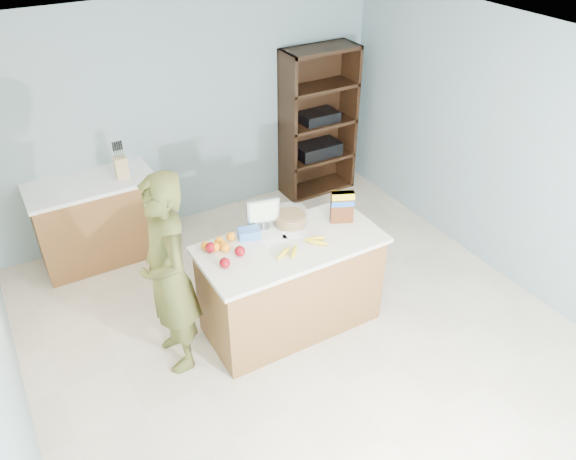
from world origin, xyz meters
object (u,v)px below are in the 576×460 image
person (168,276)px  tv (263,212)px  counter_peninsula (291,288)px  cereal_box (342,205)px  shelving_unit (316,124)px

person → tv: size_ratio=6.21×
counter_peninsula → tv: bearing=105.8°
cereal_box → shelving_unit: bearing=63.3°
shelving_unit → person: 3.22m
counter_peninsula → cereal_box: cereal_box is taller
tv → cereal_box: (0.64, -0.26, 0.01)m
cereal_box → tv: bearing=158.2°
shelving_unit → cereal_box: (-1.00, -1.99, 0.21)m
shelving_unit → tv: 2.39m
counter_peninsula → person: bearing=173.2°
counter_peninsula → person: size_ratio=0.89×
shelving_unit → cereal_box: shelving_unit is taller
counter_peninsula → cereal_box: size_ratio=5.29×
person → cereal_box: (1.58, -0.06, 0.20)m
counter_peninsula → cereal_box: 0.86m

